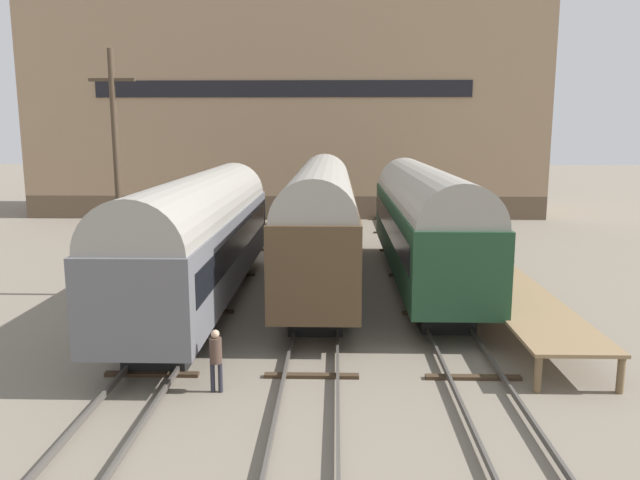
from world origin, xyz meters
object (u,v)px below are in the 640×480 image
at_px(train_car_green, 424,219).
at_px(utility_pole, 117,172).
at_px(train_car_grey, 200,234).
at_px(train_car_brown, 321,215).
at_px(bench, 495,259).
at_px(person_worker, 216,355).

xyz_separation_m(train_car_green, utility_pole, (-12.44, -1.89, 2.11)).
height_order(train_car_grey, train_car_green, train_car_green).
xyz_separation_m(train_car_brown, utility_pole, (-8.03, -2.09, 1.98)).
height_order(train_car_grey, bench, train_car_grey).
xyz_separation_m(train_car_brown, bench, (7.08, -1.88, -1.49)).
relative_size(train_car_grey, bench, 11.74).
relative_size(train_car_grey, utility_pole, 1.69).
distance_m(train_car_grey, utility_pole, 4.57).
xyz_separation_m(bench, utility_pole, (-15.11, -0.21, 3.48)).
height_order(train_car_brown, train_car_grey, train_car_brown).
distance_m(train_car_brown, utility_pole, 8.53).
bearing_deg(person_worker, bench, 45.33).
bearing_deg(person_worker, train_car_brown, 78.13).
bearing_deg(utility_pole, train_car_brown, 14.57).
distance_m(train_car_brown, train_car_green, 4.42).
bearing_deg(utility_pole, person_worker, -59.16).
relative_size(train_car_brown, bench, 13.03).
relative_size(train_car_grey, person_worker, 9.78).
bearing_deg(train_car_grey, train_car_brown, 41.11).
distance_m(train_car_brown, bench, 7.47).
bearing_deg(train_car_green, bench, -32.25).
relative_size(bench, person_worker, 0.83).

